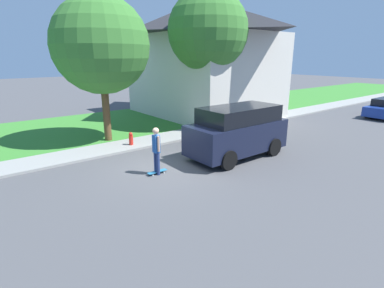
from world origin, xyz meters
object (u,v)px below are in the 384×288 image
skateboarder (156,149)px  fire_hydrant (131,139)px  lawn_tree_far (208,31)px  skateboard (157,172)px  lawn_tree_near (101,45)px  suv_parked (238,131)px

skateboarder → fire_hydrant: 3.95m
lawn_tree_far → skateboard: (4.59, -6.42, -5.52)m
lawn_tree_near → skateboarder: size_ratio=3.91×
lawn_tree_near → lawn_tree_far: (0.77, 6.04, 0.87)m
lawn_tree_near → skateboard: (5.36, -0.38, -4.65)m
suv_parked → lawn_tree_near: bearing=-149.1°
lawn_tree_far → suv_parked: lawn_tree_far is taller
skateboarder → lawn_tree_far: bearing=125.7°
lawn_tree_near → skateboarder: lawn_tree_near is taller
lawn_tree_near → lawn_tree_far: 6.15m
lawn_tree_near → fire_hydrant: bearing=17.1°
lawn_tree_far → skateboarder: lawn_tree_far is taller
suv_parked → fire_hydrant: size_ratio=7.28×
lawn_tree_far → suv_parked: (5.01, -2.59, -4.45)m
suv_parked → fire_hydrant: suv_parked is taller
lawn_tree_far → suv_parked: 7.18m
lawn_tree_near → skateboarder: 6.56m
lawn_tree_far → lawn_tree_near: bearing=-97.2°
skateboarder → skateboard: skateboarder is taller
skateboarder → skateboard: bearing=143.5°
skateboard → skateboarder: bearing=-36.5°
skateboard → fire_hydrant: (-3.78, 0.87, 0.32)m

